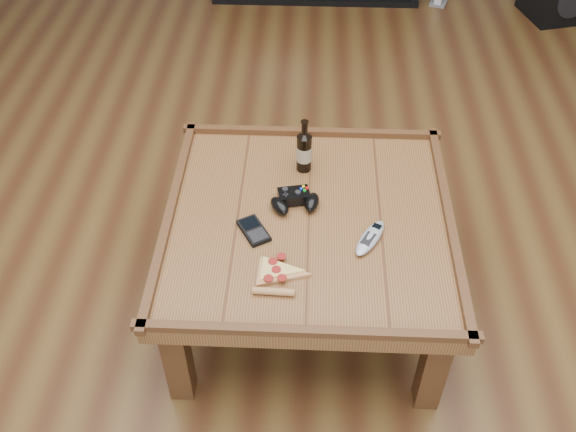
{
  "coord_description": "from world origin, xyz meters",
  "views": [
    {
      "loc": [
        -0.0,
        -1.6,
        2.01
      ],
      "look_at": [
        -0.07,
        -0.06,
        0.52
      ],
      "focal_mm": 40.0,
      "sensor_mm": 36.0,
      "label": 1
    }
  ],
  "objects_px": {
    "beer_bottle": "(304,150)",
    "game_controller": "(295,200)",
    "smartphone": "(254,230)",
    "remote_control": "(370,238)",
    "pizza_slice": "(276,274)",
    "coffee_table": "(308,230)"
  },
  "relations": [
    {
      "from": "coffee_table",
      "to": "remote_control",
      "type": "distance_m",
      "value": 0.24
    },
    {
      "from": "coffee_table",
      "to": "game_controller",
      "type": "xyz_separation_m",
      "value": [
        -0.05,
        0.06,
        0.08
      ]
    },
    {
      "from": "game_controller",
      "to": "beer_bottle",
      "type": "bearing_deg",
      "value": 70.93
    },
    {
      "from": "smartphone",
      "to": "remote_control",
      "type": "xyz_separation_m",
      "value": [
        0.39,
        -0.02,
        0.0
      ]
    },
    {
      "from": "beer_bottle",
      "to": "game_controller",
      "type": "xyz_separation_m",
      "value": [
        -0.03,
        -0.21,
        -0.06
      ]
    },
    {
      "from": "beer_bottle",
      "to": "remote_control",
      "type": "xyz_separation_m",
      "value": [
        0.23,
        -0.37,
        -0.07
      ]
    },
    {
      "from": "pizza_slice",
      "to": "remote_control",
      "type": "bearing_deg",
      "value": 30.93
    },
    {
      "from": "pizza_slice",
      "to": "smartphone",
      "type": "relative_size",
      "value": 1.59
    },
    {
      "from": "pizza_slice",
      "to": "smartphone",
      "type": "bearing_deg",
      "value": 116.45
    },
    {
      "from": "game_controller",
      "to": "coffee_table",
      "type": "bearing_deg",
      "value": -63.31
    },
    {
      "from": "game_controller",
      "to": "pizza_slice",
      "type": "height_order",
      "value": "game_controller"
    },
    {
      "from": "smartphone",
      "to": "beer_bottle",
      "type": "bearing_deg",
      "value": 34.66
    },
    {
      "from": "beer_bottle",
      "to": "game_controller",
      "type": "height_order",
      "value": "beer_bottle"
    },
    {
      "from": "pizza_slice",
      "to": "smartphone",
      "type": "height_order",
      "value": "pizza_slice"
    },
    {
      "from": "beer_bottle",
      "to": "remote_control",
      "type": "height_order",
      "value": "beer_bottle"
    },
    {
      "from": "coffee_table",
      "to": "smartphone",
      "type": "relative_size",
      "value": 6.87
    },
    {
      "from": "beer_bottle",
      "to": "pizza_slice",
      "type": "distance_m",
      "value": 0.55
    },
    {
      "from": "coffee_table",
      "to": "pizza_slice",
      "type": "bearing_deg",
      "value": -110.53
    },
    {
      "from": "beer_bottle",
      "to": "smartphone",
      "type": "xyz_separation_m",
      "value": [
        -0.16,
        -0.34,
        -0.08
      ]
    },
    {
      "from": "smartphone",
      "to": "remote_control",
      "type": "height_order",
      "value": "remote_control"
    },
    {
      "from": "remote_control",
      "to": "game_controller",
      "type": "bearing_deg",
      "value": 176.13
    },
    {
      "from": "coffee_table",
      "to": "smartphone",
      "type": "bearing_deg",
      "value": -158.09
    }
  ]
}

